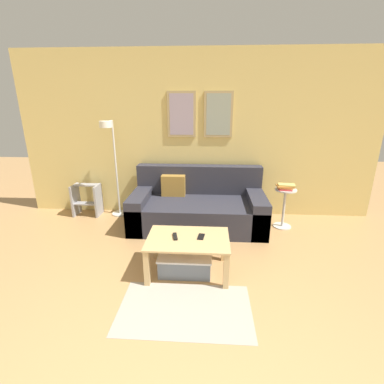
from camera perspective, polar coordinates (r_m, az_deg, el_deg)
wall_back at (r=4.45m, az=0.99°, el=11.44°), size 5.60×0.09×2.55m
area_rug at (r=2.74m, az=-1.46°, el=-22.88°), size 1.20×0.73×0.01m
couch at (r=4.20m, az=1.17°, el=-3.11°), size 1.95×0.98×0.84m
coffee_table at (r=3.04m, az=-0.82°, el=-10.70°), size 0.88×0.59×0.41m
storage_bin at (r=3.15m, az=-1.41°, el=-14.29°), size 0.58×0.37×0.22m
floor_lamp at (r=4.41m, az=-16.13°, el=6.82°), size 0.25×0.49×1.53m
side_table at (r=4.31m, az=18.39°, el=-2.48°), size 0.31×0.31×0.59m
book_stack at (r=4.21m, az=18.66°, el=1.04°), size 0.26×0.18×0.08m
remote_control at (r=3.02m, az=-3.47°, el=-9.08°), size 0.07×0.16×0.02m
cell_phone at (r=3.02m, az=1.87°, el=-9.14°), size 0.08×0.15×0.01m
step_stool at (r=4.87m, az=-20.75°, el=-1.34°), size 0.42×0.29×0.51m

